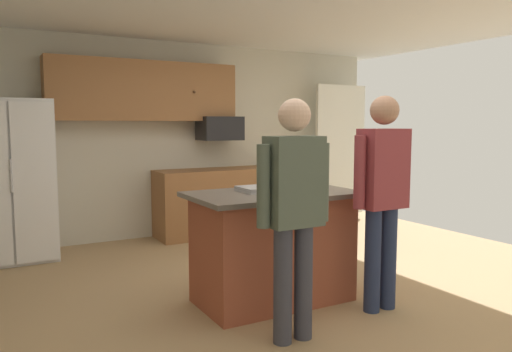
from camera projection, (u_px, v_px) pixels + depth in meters
floor at (278, 294)px, 4.41m from camera, size 7.04×7.04×0.00m
back_wall at (170, 140)px, 6.71m from camera, size 6.40×0.10×2.60m
french_door_window_panel at (340, 151)px, 7.64m from camera, size 0.90×0.06×2.00m
cabinet_run_upper at (145, 91)px, 6.27m from camera, size 2.40×0.38×0.75m
cabinet_run_lower at (221, 201)px, 6.81m from camera, size 1.80×0.63×0.90m
refrigerator at (10, 181)px, 5.42m from camera, size 0.90×0.76×1.78m
microwave_over_range at (220, 128)px, 6.72m from camera, size 0.56×0.40×0.32m
kitchen_island at (273, 246)px, 4.20m from camera, size 1.40×0.83×0.94m
person_guest_by_door at (382, 188)px, 3.94m from camera, size 0.57×0.23×1.73m
person_guest_right at (294, 204)px, 3.37m from camera, size 0.57×0.22×1.68m
glass_stout_tall at (320, 181)px, 4.26m from camera, size 0.07×0.07×0.15m
mug_ceramic_white at (295, 183)px, 4.38m from camera, size 0.13×0.08×0.09m
glass_pilsner at (293, 177)px, 4.53m from camera, size 0.06×0.06×0.17m
serving_tray at (265, 188)px, 4.21m from camera, size 0.44×0.30×0.04m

